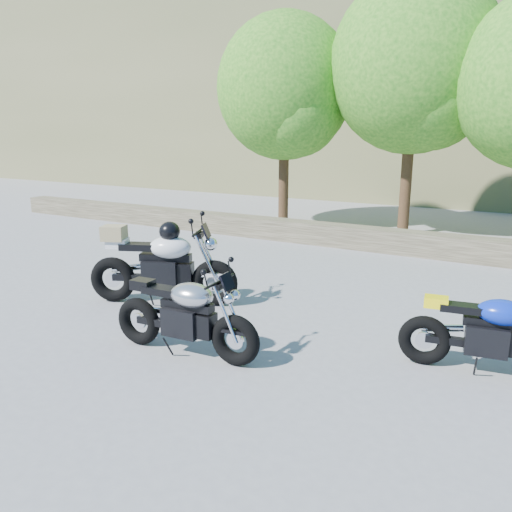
# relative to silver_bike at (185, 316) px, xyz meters

# --- Properties ---
(ground) EXTENTS (90.00, 90.00, 0.00)m
(ground) POSITION_rel_silver_bike_xyz_m (-0.42, 1.04, -0.48)
(ground) COLOR gray
(ground) RESTS_ON ground
(stone_wall) EXTENTS (22.00, 0.55, 0.50)m
(stone_wall) POSITION_rel_silver_bike_xyz_m (-0.42, 6.54, -0.23)
(stone_wall) COLOR #443F2D
(stone_wall) RESTS_ON ground
(tree_decid_left) EXTENTS (3.67, 3.67, 5.62)m
(tree_decid_left) POSITION_rel_silver_bike_xyz_m (-2.82, 8.18, 3.15)
(tree_decid_left) COLOR #382314
(tree_decid_left) RESTS_ON ground
(tree_decid_mid) EXTENTS (4.08, 4.08, 6.24)m
(tree_decid_mid) POSITION_rel_silver_bike_xyz_m (0.48, 8.58, 3.56)
(tree_decid_mid) COLOR #382314
(tree_decid_mid) RESTS_ON ground
(silver_bike) EXTENTS (1.97, 0.62, 0.99)m
(silver_bike) POSITION_rel_silver_bike_xyz_m (0.00, 0.00, 0.00)
(silver_bike) COLOR black
(silver_bike) RESTS_ON ground
(white_bike) EXTENTS (2.21, 1.12, 1.29)m
(white_bike) POSITION_rel_silver_bike_xyz_m (-1.46, 1.29, 0.15)
(white_bike) COLOR black
(white_bike) RESTS_ON ground
(blue_bike) EXTENTS (1.88, 0.59, 0.94)m
(blue_bike) POSITION_rel_silver_bike_xyz_m (3.15, 1.26, -0.02)
(blue_bike) COLOR black
(blue_bike) RESTS_ON ground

